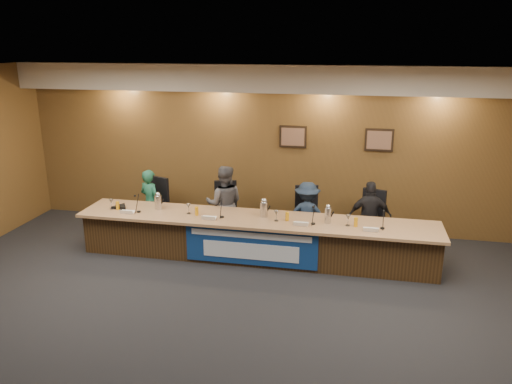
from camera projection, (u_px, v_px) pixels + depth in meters
floor at (218, 334)px, 6.40m from camera, size 10.00×10.00×0.00m
ceiling at (211, 80)px, 5.47m from camera, size 10.00×8.00×0.04m
wall_back at (272, 148)px, 9.68m from camera, size 10.00×0.04×3.20m
soffit at (271, 78)px, 9.05m from camera, size 10.00×0.50×0.50m
dais_body at (256, 239)px, 8.55m from camera, size 6.00×0.80×0.70m
dais_top at (255, 219)px, 8.39m from camera, size 6.10×0.95×0.05m
banner at (251, 247)px, 8.15m from camera, size 2.20×0.02×0.65m
banner_text_upper at (250, 236)px, 8.08m from camera, size 2.00×0.01×0.10m
banner_text_lower at (250, 251)px, 8.16m from camera, size 1.60×0.01×0.28m
wall_photo_left at (293, 137)px, 9.50m from camera, size 0.52×0.04×0.42m
wall_photo_right at (379, 140)px, 9.19m from camera, size 0.52×0.04×0.42m
panelist_a at (151, 203)px, 9.50m from camera, size 0.55×0.47×1.29m
panelist_b at (224, 204)px, 9.20m from camera, size 0.78×0.65×1.44m
panelist_c at (307, 215)px, 8.93m from camera, size 0.82×0.52×1.22m
panelist_d at (370, 217)px, 8.71m from camera, size 0.79×0.39×1.30m
office_chair_a at (153, 209)px, 9.64m from camera, size 0.61×0.61×0.08m
office_chair_b at (226, 214)px, 9.36m from camera, size 0.59×0.59×0.08m
office_chair_c at (307, 220)px, 9.07m from camera, size 0.57×0.57×0.08m
office_chair_d at (369, 224)px, 8.85m from camera, size 0.60×0.60×0.08m
nameplate_a at (126, 212)px, 8.55m from camera, size 0.24×0.08×0.10m
microphone_a at (139, 212)px, 8.66m from camera, size 0.07×0.07×0.02m
juice_glass_a at (118, 206)px, 8.77m from camera, size 0.06×0.06×0.15m
water_glass_a at (112, 204)px, 8.80m from camera, size 0.08×0.08×0.18m
nameplate_b at (208, 218)px, 8.26m from camera, size 0.24×0.08×0.10m
microphone_b at (222, 217)px, 8.40m from camera, size 0.07×0.07×0.02m
juice_glass_b at (197, 211)px, 8.49m from camera, size 0.06×0.06×0.15m
water_glass_b at (189, 209)px, 8.56m from camera, size 0.08×0.08×0.18m
nameplate_c at (301, 224)px, 7.99m from camera, size 0.24×0.08×0.10m
microphone_c at (313, 224)px, 8.09m from camera, size 0.07×0.07×0.02m
juice_glass_c at (287, 216)px, 8.23m from camera, size 0.06×0.06×0.15m
water_glass_c at (276, 216)px, 8.22m from camera, size 0.08×0.08×0.18m
nameplate_d at (371, 229)px, 7.75m from camera, size 0.24×0.08×0.10m
microphone_d at (382, 228)px, 7.90m from camera, size 0.07×0.07×0.02m
juice_glass_d at (356, 222)px, 7.98m from camera, size 0.06×0.06×0.15m
water_glass_d at (348, 220)px, 8.01m from camera, size 0.08×0.08×0.18m
carafe_left at (158, 202)px, 8.79m from camera, size 0.13×0.13×0.25m
carafe_mid at (264, 209)px, 8.40m from camera, size 0.13×0.13×0.26m
carafe_right at (328, 215)px, 8.11m from camera, size 0.11×0.11×0.26m
speakerphone at (121, 207)px, 8.86m from camera, size 0.32×0.32×0.05m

